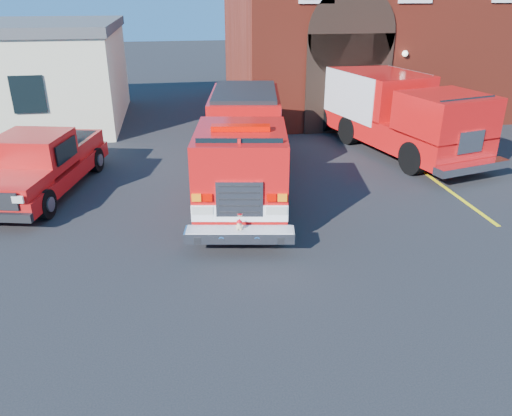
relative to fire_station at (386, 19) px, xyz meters
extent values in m
plane|color=black|center=(-8.99, -13.98, -4.25)|extent=(100.00, 100.00, 0.00)
cube|color=yellow|center=(-2.49, -12.98, -4.25)|extent=(0.12, 3.00, 0.01)
cube|color=yellow|center=(-2.49, -9.98, -4.25)|extent=(0.12, 3.00, 0.01)
cube|color=yellow|center=(-2.49, -6.98, -4.25)|extent=(0.12, 3.00, 0.01)
cube|color=maroon|center=(0.01, 0.02, -0.25)|extent=(15.00, 10.00, 8.00)
cube|color=black|center=(-3.49, -5.00, -2.25)|extent=(3.60, 0.12, 4.00)
cylinder|color=black|center=(-3.49, -5.00, -0.25)|extent=(3.60, 0.12, 3.60)
cube|color=beige|center=(-17.99, -0.98, -2.25)|extent=(10.00, 8.00, 4.00)
cube|color=black|center=(-15.99, -5.01, -2.25)|extent=(1.20, 0.10, 1.40)
cylinder|color=black|center=(-10.05, -13.30, -3.76)|extent=(0.47, 1.02, 0.98)
cylinder|color=black|center=(-8.12, -13.62, -3.76)|extent=(0.47, 1.02, 0.98)
cube|color=red|center=(-8.63, -10.65, -3.50)|extent=(3.50, 8.27, 0.80)
cube|color=red|center=(-8.29, -8.63, -2.47)|extent=(2.83, 4.23, 1.42)
cube|color=red|center=(-9.05, -13.20, -2.43)|extent=(2.66, 3.17, 1.34)
cube|color=black|center=(-9.23, -14.29, -2.07)|extent=(1.94, 0.39, 0.84)
cube|color=#BF0800|center=(-9.05, -13.20, -1.69)|extent=(1.45, 0.53, 0.12)
cube|color=white|center=(-9.28, -14.62, -3.32)|extent=(2.20, 0.41, 0.39)
cube|color=silver|center=(-9.28, -14.63, -2.96)|extent=(1.06, 0.23, 0.84)
cube|color=silver|center=(-9.32, -14.86, -3.74)|extent=(2.54, 0.89, 0.25)
cube|color=#B7B7BF|center=(-9.40, -8.45, -2.47)|extent=(0.55, 3.17, 1.16)
cube|color=#B7B7BF|center=(-7.19, -8.81, -2.47)|extent=(0.55, 3.17, 1.16)
sphere|color=#CBAF86|center=(-9.32, -14.86, -3.53)|extent=(0.16, 0.16, 0.14)
sphere|color=#CBAF86|center=(-9.32, -14.87, -3.43)|extent=(0.13, 0.13, 0.11)
sphere|color=#CBAF86|center=(-9.36, -14.85, -3.39)|extent=(0.05, 0.05, 0.04)
sphere|color=#CBAF86|center=(-9.28, -14.86, -3.39)|extent=(0.05, 0.05, 0.04)
ellipsoid|color=red|center=(-9.32, -14.86, -3.40)|extent=(0.13, 0.13, 0.07)
cylinder|color=red|center=(-9.32, -14.88, -3.41)|extent=(0.15, 0.15, 0.01)
cylinder|color=black|center=(-14.16, -12.04, -3.85)|extent=(0.46, 0.85, 0.80)
cube|color=#AD1110|center=(-14.60, -10.03, -3.70)|extent=(3.22, 5.84, 0.45)
cube|color=#AD1110|center=(-15.05, -11.93, -3.30)|extent=(2.14, 1.89, 0.35)
cube|color=#AD1110|center=(-14.67, -10.32, -2.90)|extent=(2.21, 2.18, 1.00)
cube|color=#AD1110|center=(-14.23, -8.46, -3.30)|extent=(2.28, 2.47, 0.55)
cylinder|color=black|center=(-2.98, -10.36, -3.70)|extent=(0.60, 1.15, 1.10)
cylinder|color=black|center=(-0.85, -9.84, -3.70)|extent=(0.60, 1.15, 1.10)
cube|color=red|center=(-2.59, -7.39, -3.40)|extent=(4.34, 8.35, 0.90)
cube|color=red|center=(-2.95, -5.93, -2.26)|extent=(3.62, 5.45, 1.50)
cube|color=red|center=(-1.92, -10.10, -2.36)|extent=(3.00, 2.93, 1.30)
cube|color=#B7B7BF|center=(-4.17, -6.23, -2.36)|extent=(1.04, 4.08, 1.70)
cube|color=#B7B7BF|center=(-1.73, -5.63, -2.36)|extent=(1.04, 4.08, 1.70)
cube|color=silver|center=(-1.57, -11.51, -3.70)|extent=(2.73, 1.08, 0.25)
camera|label=1|loc=(-10.58, -24.92, 1.43)|focal=35.00mm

